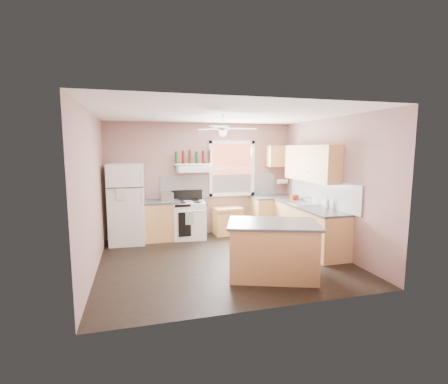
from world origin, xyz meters
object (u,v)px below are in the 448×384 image
object	(u,v)px
cart	(228,221)
island	(273,250)
toaster	(167,197)
refrigerator	(127,204)
stove	(189,220)

from	to	relation	value
cart	island	bearing A→B (deg)	-94.74
cart	toaster	bearing A→B (deg)	176.64
refrigerator	toaster	world-z (taller)	refrigerator
cart	island	xyz separation A→B (m)	(0.00, -2.72, 0.10)
stove	toaster	bearing A→B (deg)	178.03
toaster	stove	distance (m)	0.75
cart	island	size ratio (longest dim) A/B	0.49
stove	cart	xyz separation A→B (m)	(0.96, 0.09, -0.10)
refrigerator	stove	size ratio (longest dim) A/B	2.05
refrigerator	stove	distance (m)	1.46
toaster	island	world-z (taller)	toaster
toaster	stove	world-z (taller)	toaster
refrigerator	cart	size ratio (longest dim) A/B	2.66
cart	island	world-z (taller)	island
toaster	cart	bearing A→B (deg)	1.55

